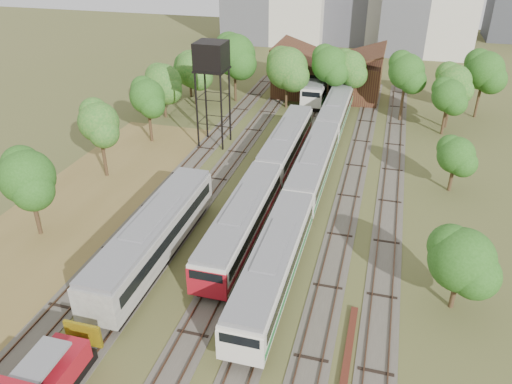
% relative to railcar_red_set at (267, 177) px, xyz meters
% --- Properties ---
extents(ground, '(240.00, 240.00, 0.00)m').
position_rel_railcar_red_set_xyz_m(ground, '(2.00, -23.26, -1.95)').
color(ground, '#475123').
rests_on(ground, ground).
extents(dry_grass_patch, '(14.00, 60.00, 0.04)m').
position_rel_railcar_red_set_xyz_m(dry_grass_patch, '(-16.00, -15.26, -1.93)').
color(dry_grass_patch, brown).
rests_on(dry_grass_patch, ground).
extents(tracks, '(24.60, 80.00, 0.19)m').
position_rel_railcar_red_set_xyz_m(tracks, '(1.33, 1.74, -1.91)').
color(tracks, '#4C473D').
rests_on(tracks, ground).
extents(railcar_red_set, '(2.98, 34.57, 3.69)m').
position_rel_railcar_red_set_xyz_m(railcar_red_set, '(0.00, 0.00, 0.00)').
color(railcar_red_set, black).
rests_on(railcar_red_set, ground).
extents(railcar_green_set, '(3.01, 52.07, 3.72)m').
position_rel_railcar_red_set_xyz_m(railcar_green_set, '(4.00, 3.65, 0.02)').
color(railcar_green_set, black).
rests_on(railcar_green_set, ground).
extents(railcar_rear, '(3.07, 16.08, 3.80)m').
position_rel_railcar_red_set_xyz_m(railcar_rear, '(0.00, 32.67, 0.06)').
color(railcar_rear, black).
rests_on(railcar_rear, ground).
extents(old_grey_coach, '(3.26, 18.00, 4.03)m').
position_rel_railcar_red_set_xyz_m(old_grey_coach, '(-6.00, -12.97, 0.25)').
color(old_grey_coach, black).
rests_on(old_grey_coach, ground).
extents(water_tower, '(3.57, 3.57, 12.33)m').
position_rel_railcar_red_set_xyz_m(water_tower, '(-9.45, 10.91, 8.45)').
color(water_tower, black).
rests_on(water_tower, ground).
extents(rail_pile_far, '(0.47, 7.53, 0.24)m').
position_rel_railcar_red_set_xyz_m(rail_pile_far, '(10.20, -18.53, -1.83)').
color(rail_pile_far, '#582419').
rests_on(rail_pile_far, ground).
extents(maintenance_shed, '(16.45, 11.55, 7.58)m').
position_rel_railcar_red_set_xyz_m(maintenance_shed, '(1.00, 34.71, 0.97)').
color(maintenance_shed, '#391A14').
rests_on(maintenance_shed, ground).
extents(tree_band_left, '(8.41, 77.82, 8.22)m').
position_rel_railcar_red_set_xyz_m(tree_band_left, '(-18.02, 3.29, 2.95)').
color(tree_band_left, '#382616').
rests_on(tree_band_left, ground).
extents(tree_band_far, '(44.82, 10.50, 10.00)m').
position_rel_railcar_red_set_xyz_m(tree_band_far, '(0.58, 26.73, 4.24)').
color(tree_band_far, '#382616').
rests_on(tree_band_far, ground).
extents(tree_band_right, '(5.24, 38.47, 7.15)m').
position_rel_railcar_red_set_xyz_m(tree_band_right, '(17.32, 3.00, 2.43)').
color(tree_band_right, '#382616').
rests_on(tree_band_right, ground).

